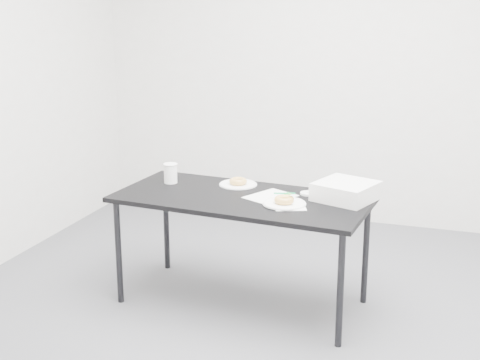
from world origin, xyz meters
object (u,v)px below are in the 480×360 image
(scorecard, at_px, (270,197))
(coffee_cup, at_px, (171,173))
(table, at_px, (242,205))
(pen, at_px, (284,193))
(plate_far, at_px, (238,185))
(donut_far, at_px, (238,181))
(donut_near, at_px, (284,200))
(plate_near, at_px, (284,204))
(bakery_box, at_px, (346,191))

(scorecard, bearing_deg, coffee_cup, -160.93)
(table, xyz_separation_m, pen, (0.23, 0.13, 0.06))
(table, relative_size, plate_far, 6.48)
(donut_far, bearing_deg, donut_near, -38.72)
(table, xyz_separation_m, donut_near, (0.28, -0.08, 0.08))
(scorecard, distance_m, coffee_cup, 0.70)
(pen, bearing_deg, table, -167.42)
(plate_far, bearing_deg, table, -65.82)
(donut_near, distance_m, donut_far, 0.49)
(table, distance_m, donut_near, 0.30)
(coffee_cup, bearing_deg, donut_far, 11.60)
(scorecard, relative_size, coffee_cup, 2.19)
(plate_far, bearing_deg, plate_near, -38.72)
(plate_far, relative_size, bakery_box, 0.76)
(donut_near, bearing_deg, plate_near, 0.00)
(plate_far, relative_size, donut_far, 2.13)
(donut_far, relative_size, bakery_box, 0.36)
(pen, height_order, coffee_cup, coffee_cup)
(donut_far, bearing_deg, bakery_box, -7.71)
(plate_far, distance_m, donut_far, 0.02)
(donut_far, relative_size, coffee_cup, 0.89)
(table, xyz_separation_m, plate_near, (0.28, -0.08, 0.06))
(coffee_cup, bearing_deg, bakery_box, -0.37)
(table, distance_m, coffee_cup, 0.56)
(donut_far, height_order, bakery_box, bakery_box)
(donut_near, xyz_separation_m, coffee_cup, (-0.81, 0.22, 0.03))
(table, distance_m, bakery_box, 0.62)
(plate_far, bearing_deg, donut_near, -38.72)
(donut_near, relative_size, plate_far, 0.49)
(plate_far, height_order, coffee_cup, coffee_cup)
(pen, height_order, bakery_box, bakery_box)
(scorecard, xyz_separation_m, coffee_cup, (-0.69, 0.09, 0.06))
(donut_near, distance_m, coffee_cup, 0.84)
(table, bearing_deg, donut_far, 118.79)
(donut_far, height_order, coffee_cup, coffee_cup)
(pen, bearing_deg, plate_far, 146.01)
(scorecard, distance_m, pen, 0.10)
(donut_near, distance_m, plate_far, 0.50)
(donut_near, height_order, bakery_box, bakery_box)
(plate_far, bearing_deg, coffee_cup, -168.40)
(donut_near, bearing_deg, coffee_cup, 164.76)
(scorecard, distance_m, bakery_box, 0.45)
(donut_far, xyz_separation_m, bakery_box, (0.70, -0.10, 0.03))
(donut_far, bearing_deg, coffee_cup, -168.40)
(plate_near, height_order, donut_far, donut_far)
(table, bearing_deg, plate_far, 118.79)
(scorecard, xyz_separation_m, donut_near, (0.12, -0.13, 0.03))
(plate_far, xyz_separation_m, bakery_box, (0.70, -0.10, 0.05))
(table, relative_size, coffee_cup, 12.28)
(table, distance_m, pen, 0.27)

